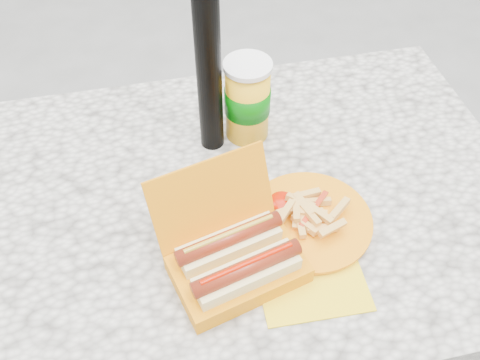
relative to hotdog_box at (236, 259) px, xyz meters
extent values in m
plane|color=slate|center=(0.02, 0.17, -0.79)|extent=(60.00, 60.00, 0.00)
cube|color=beige|center=(0.02, 0.17, -0.07)|extent=(1.20, 0.80, 0.05)
cylinder|color=black|center=(-0.48, 0.47, -0.44)|extent=(0.07, 0.07, 0.70)
cylinder|color=black|center=(0.52, 0.47, -0.44)|extent=(0.07, 0.07, 0.70)
cube|color=orange|center=(0.00, -0.01, -0.02)|extent=(0.25, 0.19, 0.04)
cube|color=orange|center=(-0.02, 0.09, 0.06)|extent=(0.23, 0.12, 0.13)
cube|color=#FAED91|center=(0.01, -0.04, 0.00)|extent=(0.19, 0.09, 0.05)
cylinder|color=maroon|center=(0.01, -0.04, 0.03)|extent=(0.19, 0.08, 0.03)
cylinder|color=#B71400|center=(0.01, -0.04, 0.04)|extent=(0.16, 0.05, 0.01)
cube|color=#FAED91|center=(-0.01, 0.02, 0.00)|extent=(0.19, 0.09, 0.05)
cylinder|color=maroon|center=(-0.01, 0.02, 0.03)|extent=(0.19, 0.08, 0.03)
cylinder|color=#B28922|center=(-0.01, 0.02, 0.04)|extent=(0.16, 0.05, 0.01)
cube|color=yellow|center=(0.13, -0.03, -0.04)|extent=(0.19, 0.19, 0.00)
cylinder|color=orange|center=(0.16, 0.07, -0.03)|extent=(0.23, 0.23, 0.01)
cylinder|color=orange|center=(0.16, 0.07, -0.03)|extent=(0.24, 0.24, 0.01)
cube|color=#E69947|center=(0.16, 0.12, -0.01)|extent=(0.06, 0.02, 0.01)
cube|color=#E69947|center=(0.21, 0.07, 0.00)|extent=(0.05, 0.05, 0.01)
cube|color=#E69947|center=(0.15, 0.09, 0.00)|extent=(0.03, 0.06, 0.01)
cube|color=#E69947|center=(0.15, 0.05, -0.02)|extent=(0.06, 0.03, 0.01)
cube|color=#E69947|center=(0.15, 0.07, 0.00)|extent=(0.03, 0.06, 0.01)
cube|color=#E69947|center=(0.16, 0.07, -0.01)|extent=(0.06, 0.03, 0.01)
cube|color=#E69947|center=(0.16, 0.08, -0.02)|extent=(0.03, 0.06, 0.02)
cube|color=#E69947|center=(0.18, 0.03, 0.00)|extent=(0.06, 0.03, 0.01)
cube|color=#E69947|center=(0.17, 0.08, -0.01)|extent=(0.04, 0.06, 0.01)
cube|color=#E69947|center=(0.11, 0.08, 0.00)|extent=(0.05, 0.05, 0.01)
cube|color=#E69947|center=(0.12, 0.09, -0.01)|extent=(0.06, 0.02, 0.01)
cube|color=#E69947|center=(0.13, 0.06, -0.01)|extent=(0.02, 0.06, 0.01)
cube|color=#E69947|center=(0.17, 0.04, -0.01)|extent=(0.06, 0.02, 0.01)
cube|color=#E69947|center=(0.14, 0.05, -0.01)|extent=(0.04, 0.06, 0.01)
cube|color=#E69947|center=(0.17, 0.06, 0.00)|extent=(0.04, 0.05, 0.01)
cube|color=#E69947|center=(0.16, 0.07, -0.01)|extent=(0.06, 0.02, 0.01)
cube|color=#E69947|center=(0.18, 0.10, -0.02)|extent=(0.06, 0.02, 0.01)
cube|color=#E69947|center=(0.15, 0.10, 0.00)|extent=(0.05, 0.05, 0.01)
cube|color=#E69947|center=(0.13, 0.09, 0.00)|extent=(0.03, 0.06, 0.01)
ellipsoid|color=#B71400|center=(0.12, 0.12, -0.02)|extent=(0.05, 0.05, 0.01)
cube|color=#AC290E|center=(0.17, 0.08, -0.01)|extent=(0.08, 0.08, 0.00)
cylinder|color=yellow|center=(0.10, 0.35, 0.05)|extent=(0.09, 0.09, 0.18)
cylinder|color=#036106|center=(0.10, 0.35, 0.05)|extent=(0.10, 0.10, 0.06)
cylinder|color=white|center=(0.10, 0.35, 0.14)|extent=(0.10, 0.10, 0.01)
camera|label=1|loc=(-0.10, -0.50, 0.78)|focal=40.00mm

